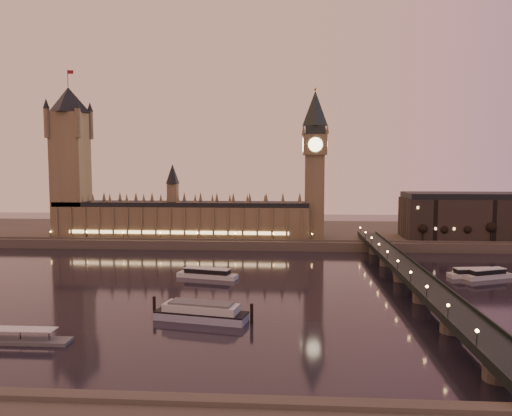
% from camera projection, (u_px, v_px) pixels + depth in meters
% --- Properties ---
extents(ground, '(700.00, 700.00, 0.00)m').
position_uv_depth(ground, '(211.00, 288.00, 233.65)').
color(ground, black).
rests_on(ground, ground).
extents(far_embankment, '(560.00, 130.00, 6.00)m').
position_uv_depth(far_embankment, '(281.00, 233.00, 395.45)').
color(far_embankment, '#423D35').
rests_on(far_embankment, ground).
extents(palace_of_westminster, '(180.00, 26.62, 52.00)m').
position_uv_depth(palace_of_westminster, '(181.00, 215.00, 354.66)').
color(palace_of_westminster, brown).
rests_on(palace_of_westminster, ground).
extents(victoria_tower, '(31.68, 31.68, 118.00)m').
position_uv_depth(victoria_tower, '(70.00, 153.00, 356.05)').
color(victoria_tower, brown).
rests_on(victoria_tower, ground).
extents(big_ben, '(17.68, 17.68, 104.00)m').
position_uv_depth(big_ben, '(315.00, 155.00, 344.82)').
color(big_ben, brown).
rests_on(big_ben, ground).
extents(westminster_bridge, '(13.20, 260.00, 15.30)m').
position_uv_depth(westminster_bridge, '(410.00, 279.00, 227.18)').
color(westminster_bridge, black).
rests_on(westminster_bridge, ground).
extents(bare_tree_0, '(5.96, 5.96, 12.12)m').
position_uv_depth(bare_tree_0, '(423.00, 228.00, 332.49)').
color(bare_tree_0, black).
rests_on(bare_tree_0, ground).
extents(bare_tree_1, '(5.96, 5.96, 12.12)m').
position_uv_depth(bare_tree_1, '(446.00, 229.00, 331.50)').
color(bare_tree_1, black).
rests_on(bare_tree_1, ground).
extents(bare_tree_2, '(5.96, 5.96, 12.12)m').
position_uv_depth(bare_tree_2, '(469.00, 229.00, 330.51)').
color(bare_tree_2, black).
rests_on(bare_tree_2, ground).
extents(bare_tree_3, '(5.96, 5.96, 12.12)m').
position_uv_depth(bare_tree_3, '(492.00, 229.00, 329.52)').
color(bare_tree_3, black).
rests_on(bare_tree_3, ground).
extents(cruise_boat_a, '(32.11, 13.92, 5.02)m').
position_uv_depth(cruise_boat_a, '(207.00, 274.00, 253.55)').
color(cruise_boat_a, silver).
rests_on(cruise_boat_a, ground).
extents(cruise_boat_b, '(27.11, 10.37, 4.88)m').
position_uv_depth(cruise_boat_b, '(474.00, 273.00, 254.64)').
color(cruise_boat_b, silver).
rests_on(cruise_boat_b, ground).
extents(cruise_boat_c, '(26.11, 15.94, 5.08)m').
position_uv_depth(cruise_boat_c, '(487.00, 274.00, 252.21)').
color(cruise_boat_c, silver).
rests_on(cruise_boat_c, ground).
extents(moored_barge, '(39.09, 16.13, 7.30)m').
position_uv_depth(moored_barge, '(201.00, 312.00, 184.45)').
color(moored_barge, '#959FBD').
rests_on(moored_barge, ground).
extents(pontoon_pier, '(40.49, 6.75, 10.80)m').
position_uv_depth(pontoon_pier, '(8.00, 339.00, 161.80)').
color(pontoon_pier, '#595B5E').
rests_on(pontoon_pier, ground).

